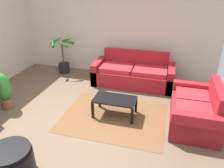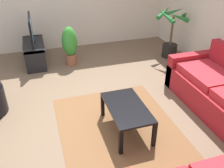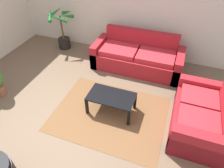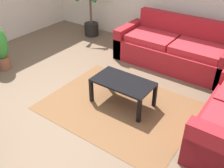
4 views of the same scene
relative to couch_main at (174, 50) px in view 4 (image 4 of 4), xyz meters
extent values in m
plane|color=brown|center=(-0.71, -2.28, -0.30)|extent=(6.60, 6.60, 0.00)
cube|color=maroon|center=(0.00, -0.03, -0.09)|extent=(2.22, 0.90, 0.42)
cube|color=maroon|center=(0.00, 0.34, 0.36)|extent=(1.86, 0.16, 0.48)
cube|color=maroon|center=(-1.02, -0.03, 0.01)|extent=(0.18, 0.90, 0.62)
cube|color=#B8272F|center=(-0.47, -0.08, 0.18)|extent=(0.89, 0.66, 0.12)
cube|color=#B8272F|center=(0.47, -0.08, 0.18)|extent=(0.89, 0.66, 0.12)
cube|color=black|center=(-0.09, -1.67, 0.09)|extent=(0.91, 0.52, 0.03)
cube|color=black|center=(-0.52, -1.90, -0.11)|extent=(0.05, 0.05, 0.38)
cube|color=black|center=(0.33, -1.90, -0.11)|extent=(0.05, 0.05, 0.38)
cube|color=black|center=(-0.52, -1.43, -0.11)|extent=(0.05, 0.05, 0.38)
cube|color=black|center=(0.33, -1.43, -0.11)|extent=(0.05, 0.05, 0.38)
cube|color=brown|center=(-0.09, -1.77, -0.30)|extent=(2.20, 1.70, 0.01)
cylinder|color=black|center=(-2.30, 0.27, -0.15)|extent=(0.35, 0.35, 0.31)
cylinder|color=brown|center=(-2.30, 0.27, 0.34)|extent=(0.05, 0.05, 0.67)
cylinder|color=brown|center=(-2.58, -2.06, -0.18)|extent=(0.26, 0.26, 0.24)
camera|label=1|loc=(0.93, -5.55, 2.40)|focal=34.59mm
camera|label=2|loc=(2.51, -2.71, 2.07)|focal=39.18mm
camera|label=3|loc=(0.87, -4.28, 2.75)|focal=31.94mm
camera|label=4|loc=(1.62, -4.35, 2.09)|focal=40.53mm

